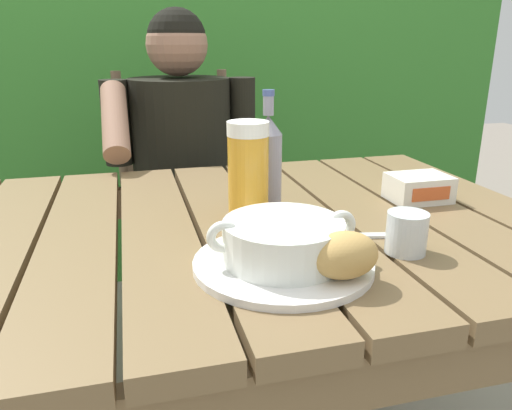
{
  "coord_description": "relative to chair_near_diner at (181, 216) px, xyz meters",
  "views": [
    {
      "loc": [
        -0.18,
        -0.88,
        1.1
      ],
      "look_at": [
        0.02,
        -0.12,
        0.84
      ],
      "focal_mm": 34.64,
      "sensor_mm": 36.0,
      "label": 1
    }
  ],
  "objects": [
    {
      "name": "dining_table",
      "position": [
        0.01,
        -0.88,
        0.19
      ],
      "size": [
        1.26,
        0.88,
        0.77
      ],
      "color": "brown",
      "rests_on": "ground_plane"
    },
    {
      "name": "soup_bowl",
      "position": [
        0.05,
        -1.1,
        0.34
      ],
      "size": [
        0.24,
        0.19,
        0.07
      ],
      "color": "white",
      "rests_on": "serving_plate"
    },
    {
      "name": "beer_glass",
      "position": [
        0.05,
        -0.89,
        0.39
      ],
      "size": [
        0.08,
        0.08,
        0.19
      ],
      "color": "gold",
      "rests_on": "dining_table"
    },
    {
      "name": "water_glass_small",
      "position": [
        0.26,
        -1.1,
        0.33
      ],
      "size": [
        0.07,
        0.07,
        0.07
      ],
      "color": "silver",
      "rests_on": "dining_table"
    },
    {
      "name": "table_knife",
      "position": [
        0.19,
        -1.02,
        0.3
      ],
      "size": [
        0.17,
        0.05,
        0.01
      ],
      "color": "silver",
      "rests_on": "dining_table"
    },
    {
      "name": "butter_tub",
      "position": [
        0.43,
        -0.86,
        0.32
      ],
      "size": [
        0.13,
        0.1,
        0.06
      ],
      "color": "white",
      "rests_on": "dining_table"
    },
    {
      "name": "chair_near_diner",
      "position": [
        0.0,
        0.0,
        0.0
      ],
      "size": [
        0.42,
        0.42,
        1.0
      ],
      "color": "brown",
      "rests_on": "ground_plane"
    },
    {
      "name": "hedge_backdrop",
      "position": [
        0.08,
        0.8,
        0.78
      ],
      "size": [
        3.32,
        0.87,
        3.2
      ],
      "color": "#39812F",
      "rests_on": "ground_plane"
    },
    {
      "name": "bread_roll",
      "position": [
        0.11,
        -1.18,
        0.34
      ],
      "size": [
        0.11,
        0.08,
        0.07
      ],
      "color": "tan",
      "rests_on": "serving_plate"
    },
    {
      "name": "serving_plate",
      "position": [
        0.05,
        -1.1,
        0.3
      ],
      "size": [
        0.28,
        0.28,
        0.01
      ],
      "color": "white",
      "rests_on": "dining_table"
    },
    {
      "name": "person_eating",
      "position": [
        -0.0,
        -0.2,
        0.23
      ],
      "size": [
        0.48,
        0.47,
        1.2
      ],
      "color": "black",
      "rests_on": "ground_plane"
    },
    {
      "name": "beer_bottle",
      "position": [
        0.1,
        -0.83,
        0.4
      ],
      "size": [
        0.06,
        0.06,
        0.24
      ],
      "color": "gray",
      "rests_on": "dining_table"
    }
  ]
}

